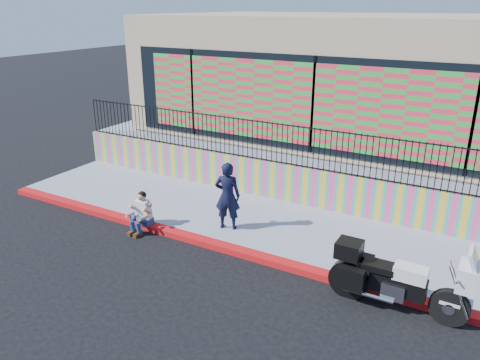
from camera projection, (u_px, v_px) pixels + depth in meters
The scene contains 10 objects.
ground at pixel (243, 255), 11.09m from camera, with size 90.00×90.00×0.00m, color black.
red_curb at pixel (243, 252), 11.06m from camera, with size 16.00×0.30×0.15m, color red.
sidewalk at pixel (273, 226), 12.41m from camera, with size 16.00×3.00×0.15m, color #878EA3.
mural_wall at pixel (298, 185), 13.49m from camera, with size 16.00×0.20×1.10m, color #FF4388.
metal_fence at pixel (300, 146), 13.08m from camera, with size 15.80×0.04×1.20m, color black, non-canonical shape.
elevated_platform at pixel (351, 144), 17.67m from camera, with size 16.00×10.00×1.25m, color #878EA3.
storefront_building at pixel (355, 74), 16.56m from camera, with size 14.00×8.06×4.00m.
police_motorcycle at pixel (396, 278), 8.93m from camera, with size 2.61×0.86×1.63m.
police_officer at pixel (228, 196), 11.82m from camera, with size 0.65×0.43×1.78m, color black.
seated_man at pixel (140, 216), 12.09m from camera, with size 0.54×0.71×1.06m.
Camera 1 is at (4.75, -8.51, 5.59)m, focal length 35.00 mm.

